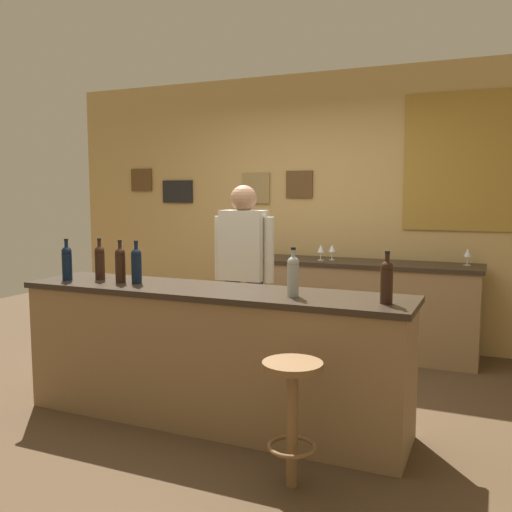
{
  "coord_description": "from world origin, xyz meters",
  "views": [
    {
      "loc": [
        1.74,
        -3.65,
        1.55
      ],
      "look_at": [
        -0.04,
        0.45,
        1.05
      ],
      "focal_mm": 39.1,
      "sensor_mm": 36.0,
      "label": 1
    }
  ],
  "objects_px": {
    "wine_bottle_b": "(100,261)",
    "wine_bottle_d": "(136,264)",
    "wine_bottle_e": "(293,275)",
    "bartender": "(244,270)",
    "wine_bottle_f": "(387,280)",
    "wine_glass_b": "(321,249)",
    "bar_stool": "(292,403)",
    "wine_bottle_a": "(67,262)",
    "wine_glass_a": "(248,246)",
    "wine_glass_c": "(332,249)",
    "wine_glass_d": "(468,253)",
    "wine_bottle_c": "(120,264)"
  },
  "relations": [
    {
      "from": "wine_glass_a",
      "to": "wine_bottle_f",
      "type": "bearing_deg",
      "value": -48.75
    },
    {
      "from": "bartender",
      "to": "wine_glass_a",
      "type": "relative_size",
      "value": 10.45
    },
    {
      "from": "wine_bottle_f",
      "to": "bar_stool",
      "type": "bearing_deg",
      "value": -124.78
    },
    {
      "from": "wine_glass_b",
      "to": "wine_bottle_d",
      "type": "bearing_deg",
      "value": -110.26
    },
    {
      "from": "wine_bottle_a",
      "to": "wine_glass_b",
      "type": "xyz_separation_m",
      "value": [
        1.3,
        2.08,
        -0.05
      ]
    },
    {
      "from": "bartender",
      "to": "wine_bottle_e",
      "type": "bearing_deg",
      "value": -49.51
    },
    {
      "from": "wine_bottle_d",
      "to": "wine_glass_c",
      "type": "relative_size",
      "value": 1.97
    },
    {
      "from": "bartender",
      "to": "wine_bottle_f",
      "type": "height_order",
      "value": "bartender"
    },
    {
      "from": "wine_bottle_c",
      "to": "bar_stool",
      "type": "bearing_deg",
      "value": -20.52
    },
    {
      "from": "wine_glass_b",
      "to": "bartender",
      "type": "bearing_deg",
      "value": -103.37
    },
    {
      "from": "wine_bottle_f",
      "to": "wine_bottle_e",
      "type": "bearing_deg",
      "value": -179.69
    },
    {
      "from": "wine_bottle_a",
      "to": "wine_bottle_f",
      "type": "distance_m",
      "value": 2.31
    },
    {
      "from": "bar_stool",
      "to": "wine_bottle_d",
      "type": "bearing_deg",
      "value": 157.37
    },
    {
      "from": "wine_glass_a",
      "to": "wine_glass_c",
      "type": "bearing_deg",
      "value": 5.01
    },
    {
      "from": "wine_bottle_e",
      "to": "wine_glass_a",
      "type": "distance_m",
      "value": 2.39
    },
    {
      "from": "wine_glass_a",
      "to": "wine_glass_d",
      "type": "xyz_separation_m",
      "value": [
        2.12,
        0.16,
        0.0
      ]
    },
    {
      "from": "wine_bottle_b",
      "to": "wine_bottle_d",
      "type": "xyz_separation_m",
      "value": [
        0.37,
        -0.06,
        0.0
      ]
    },
    {
      "from": "wine_bottle_c",
      "to": "wine_glass_b",
      "type": "xyz_separation_m",
      "value": [
        0.87,
        2.02,
        -0.05
      ]
    },
    {
      "from": "wine_bottle_b",
      "to": "wine_bottle_e",
      "type": "bearing_deg",
      "value": -3.3
    },
    {
      "from": "wine_bottle_b",
      "to": "wine_glass_b",
      "type": "bearing_deg",
      "value": 60.44
    },
    {
      "from": "wine_bottle_e",
      "to": "wine_glass_d",
      "type": "relative_size",
      "value": 1.97
    },
    {
      "from": "wine_bottle_b",
      "to": "wine_glass_d",
      "type": "bearing_deg",
      "value": 40.83
    },
    {
      "from": "wine_bottle_d",
      "to": "wine_glass_b",
      "type": "xyz_separation_m",
      "value": [
        0.74,
        2.01,
        -0.05
      ]
    },
    {
      "from": "bartender",
      "to": "wine_bottle_d",
      "type": "height_order",
      "value": "bartender"
    },
    {
      "from": "wine_bottle_d",
      "to": "wine_glass_d",
      "type": "bearing_deg",
      "value": 46.2
    },
    {
      "from": "bar_stool",
      "to": "wine_glass_c",
      "type": "relative_size",
      "value": 4.39
    },
    {
      "from": "wine_bottle_e",
      "to": "wine_bottle_f",
      "type": "xyz_separation_m",
      "value": [
        0.57,
        0.0,
        0.0
      ]
    },
    {
      "from": "bar_stool",
      "to": "wine_glass_a",
      "type": "height_order",
      "value": "wine_glass_a"
    },
    {
      "from": "wine_glass_c",
      "to": "wine_bottle_b",
      "type": "bearing_deg",
      "value": -120.47
    },
    {
      "from": "wine_glass_c",
      "to": "wine_glass_d",
      "type": "height_order",
      "value": "same"
    },
    {
      "from": "wine_bottle_c",
      "to": "wine_glass_a",
      "type": "height_order",
      "value": "wine_bottle_c"
    },
    {
      "from": "wine_bottle_e",
      "to": "bartender",
      "type": "bearing_deg",
      "value": 130.49
    },
    {
      "from": "bar_stool",
      "to": "wine_bottle_e",
      "type": "bearing_deg",
      "value": 109.65
    },
    {
      "from": "bar_stool",
      "to": "wine_glass_d",
      "type": "xyz_separation_m",
      "value": [
        0.71,
        2.74,
        0.55
      ]
    },
    {
      "from": "wine_bottle_b",
      "to": "wine_glass_d",
      "type": "relative_size",
      "value": 1.97
    },
    {
      "from": "wine_glass_a",
      "to": "bar_stool",
      "type": "bearing_deg",
      "value": -61.3
    },
    {
      "from": "bartender",
      "to": "wine_bottle_b",
      "type": "bearing_deg",
      "value": -137.33
    },
    {
      "from": "bartender",
      "to": "wine_bottle_d",
      "type": "relative_size",
      "value": 5.29
    },
    {
      "from": "wine_bottle_a",
      "to": "wine_glass_d",
      "type": "distance_m",
      "value": 3.47
    },
    {
      "from": "wine_bottle_a",
      "to": "wine_glass_b",
      "type": "relative_size",
      "value": 1.97
    },
    {
      "from": "wine_bottle_f",
      "to": "wine_glass_c",
      "type": "relative_size",
      "value": 1.97
    },
    {
      "from": "bartender",
      "to": "wine_bottle_b",
      "type": "xyz_separation_m",
      "value": [
        -0.82,
        -0.76,
        0.12
      ]
    },
    {
      "from": "wine_bottle_d",
      "to": "wine_glass_d",
      "type": "distance_m",
      "value": 3.01
    },
    {
      "from": "bartender",
      "to": "wine_bottle_f",
      "type": "xyz_separation_m",
      "value": [
        1.29,
        -0.85,
        0.12
      ]
    },
    {
      "from": "wine_bottle_e",
      "to": "wine_glass_d",
      "type": "distance_m",
      "value": 2.38
    },
    {
      "from": "wine_bottle_c",
      "to": "wine_bottle_f",
      "type": "relative_size",
      "value": 1.0
    },
    {
      "from": "wine_bottle_a",
      "to": "wine_bottle_d",
      "type": "relative_size",
      "value": 1.0
    },
    {
      "from": "wine_bottle_f",
      "to": "wine_glass_c",
      "type": "bearing_deg",
      "value": 113.44
    },
    {
      "from": "bar_stool",
      "to": "wine_bottle_a",
      "type": "relative_size",
      "value": 2.22
    },
    {
      "from": "wine_bottle_e",
      "to": "wine_glass_b",
      "type": "distance_m",
      "value": 2.09
    }
  ]
}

